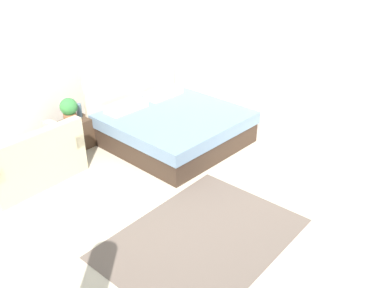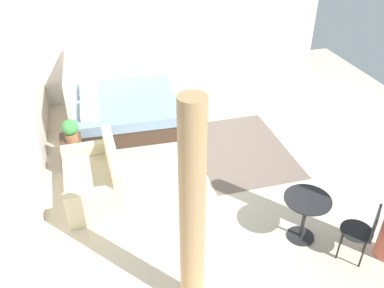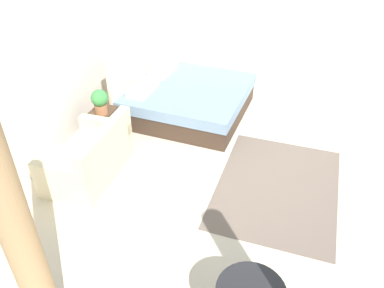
# 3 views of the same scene
# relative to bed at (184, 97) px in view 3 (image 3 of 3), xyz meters

# --- Properties ---
(ground_plane) EXTENTS (8.81, 9.25, 0.02)m
(ground_plane) POSITION_rel_bed_xyz_m (-1.71, -1.60, -0.31)
(ground_plane) COLOR beige
(wall_back) EXTENTS (8.81, 0.12, 2.87)m
(wall_back) POSITION_rel_bed_xyz_m (-1.71, 1.52, 1.13)
(wall_back) COLOR silver
(wall_back) RESTS_ON ground
(wall_right) EXTENTS (0.12, 6.25, 2.87)m
(wall_right) POSITION_rel_bed_xyz_m (1.20, -1.60, 1.13)
(wall_right) COLOR silver
(wall_right) RESTS_ON ground
(area_rug) EXTENTS (2.23, 1.63, 0.01)m
(area_rug) POSITION_rel_bed_xyz_m (-1.56, -1.94, -0.30)
(area_rug) COLOR #66564C
(area_rug) RESTS_ON ground
(bed) EXTENTS (2.04, 2.09, 1.36)m
(bed) POSITION_rel_bed_xyz_m (0.00, 0.00, 0.00)
(bed) COLOR #38281E
(bed) RESTS_ON ground
(couch) EXTENTS (1.37, 0.85, 0.83)m
(couch) POSITION_rel_bed_xyz_m (-2.14, 0.67, -0.02)
(couch) COLOR beige
(couch) RESTS_ON ground
(nightstand) EXTENTS (0.50, 0.36, 0.48)m
(nightstand) POSITION_rel_bed_xyz_m (-1.14, 0.99, -0.06)
(nightstand) COLOR #473323
(nightstand) RESTS_ON ground
(potted_plant) EXTENTS (0.27, 0.27, 0.41)m
(potted_plant) POSITION_rel_bed_xyz_m (-1.24, 0.96, 0.40)
(potted_plant) COLOR #935B3D
(potted_plant) RESTS_ON nightstand
(vase) EXTENTS (0.08, 0.08, 0.23)m
(vase) POSITION_rel_bed_xyz_m (-1.02, 1.03, 0.29)
(vase) COLOR slate
(vase) RESTS_ON nightstand
(curtain_right) EXTENTS (0.26, 0.26, 2.67)m
(curtain_right) POSITION_rel_bed_xyz_m (-4.36, -0.25, 1.03)
(curtain_right) COLOR tan
(curtain_right) RESTS_ON ground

